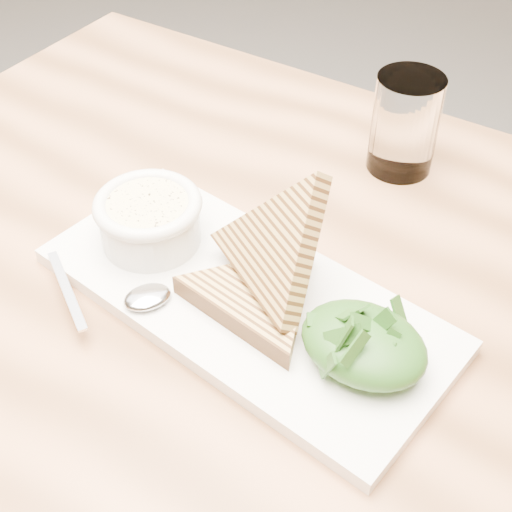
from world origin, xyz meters
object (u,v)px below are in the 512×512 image
Objects in this scene: table_top at (303,313)px; platter at (244,299)px; glass_near at (405,124)px; soup_bowl at (150,225)px.

platter is at bearing -139.76° from table_top.
glass_near is (0.02, 0.30, 0.05)m from platter.
soup_bowl reaches higher than table_top.
platter is 0.13m from soup_bowl.
glass_near is at bearing 95.13° from table_top.
glass_near is (-0.02, 0.26, 0.08)m from table_top.
soup_bowl is at bearing -117.18° from glass_near.
glass_near reaches higher than table_top.
soup_bowl is at bearing 175.99° from platter.
table_top is 0.27m from glass_near.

